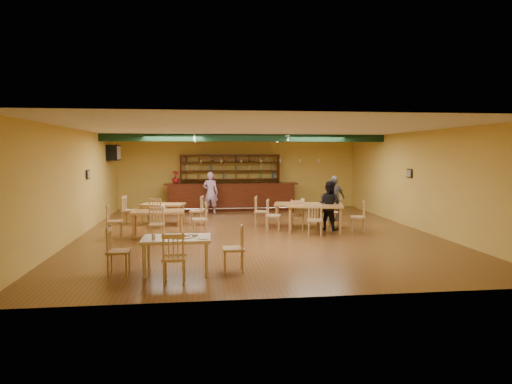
{
  "coord_description": "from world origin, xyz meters",
  "views": [
    {
      "loc": [
        -1.59,
        -12.97,
        2.35
      ],
      "look_at": [
        0.08,
        0.6,
        1.15
      ],
      "focal_mm": 31.45,
      "sensor_mm": 36.0,
      "label": 1
    }
  ],
  "objects": [
    {
      "name": "dining_table_b",
      "position": [
        1.48,
        1.0,
        0.37
      ],
      "size": [
        1.64,
        1.21,
        0.73
      ],
      "primitive_type": "cube",
      "rotation": [
        0.0,
        0.0,
        -0.24
      ],
      "color": "#B0763E",
      "rests_on": "ground"
    },
    {
      "name": "ceiling_beam",
      "position": [
        0.0,
        2.8,
        2.87
      ],
      "size": [
        10.0,
        0.3,
        0.25
      ],
      "primitive_type": "cube",
      "color": "black",
      "rests_on": "ceiling"
    },
    {
      "name": "parmesan_shaker",
      "position": [
        -2.5,
        -4.38,
        0.76
      ],
      "size": [
        0.08,
        0.08,
        0.11
      ],
      "primitive_type": "cylinder",
      "rotation": [
        0.0,
        0.0,
        -0.02
      ],
      "color": "#EAE5C6",
      "rests_on": "near_table"
    },
    {
      "name": "poinsettia",
      "position": [
        -2.6,
        5.15,
        1.38
      ],
      "size": [
        0.36,
        0.36,
        0.5
      ],
      "primitive_type": "imported",
      "rotation": [
        0.0,
        0.0,
        0.35
      ],
      "color": "#A30F1A",
      "rests_on": "bar_counter"
    },
    {
      "name": "pizza_server",
      "position": [
        -1.84,
        -4.19,
        0.72
      ],
      "size": [
        0.3,
        0.28,
        0.0
      ],
      "primitive_type": "cube",
      "rotation": [
        0.0,
        0.0,
        -0.74
      ],
      "color": "silver",
      "rests_on": "pizza_tray"
    },
    {
      "name": "patron_right_a",
      "position": [
        2.28,
        0.2,
        0.75
      ],
      "size": [
        0.91,
        0.92,
        1.5
      ],
      "primitive_type": "imported",
      "rotation": [
        0.0,
        0.0,
        2.3
      ],
      "color": "black",
      "rests_on": "ground"
    },
    {
      "name": "bar_counter",
      "position": [
        -0.37,
        5.15,
        0.56
      ],
      "size": [
        5.36,
        0.85,
        1.13
      ],
      "primitive_type": "cube",
      "color": "#36140A",
      "rests_on": "ground"
    },
    {
      "name": "picture_right",
      "position": [
        4.97,
        0.5,
        1.7
      ],
      "size": [
        0.04,
        0.34,
        0.28
      ],
      "primitive_type": "cube",
      "color": "black",
      "rests_on": "wall_right"
    },
    {
      "name": "track_rail_right",
      "position": [
        1.4,
        3.4,
        2.94
      ],
      "size": [
        0.05,
        2.5,
        0.05
      ],
      "primitive_type": "cube",
      "color": "silver",
      "rests_on": "ceiling"
    },
    {
      "name": "dining_table_d",
      "position": [
        1.79,
        0.01,
        0.41
      ],
      "size": [
        1.82,
        1.36,
        0.81
      ],
      "primitive_type": "cube",
      "rotation": [
        0.0,
        0.0,
        -0.26
      ],
      "color": "#B0763E",
      "rests_on": "ground"
    },
    {
      "name": "napkin_stack",
      "position": [
        -1.75,
        -4.05,
        0.72
      ],
      "size": [
        0.22,
        0.18,
        0.03
      ],
      "primitive_type": "cube",
      "rotation": [
        0.0,
        0.0,
        -0.16
      ],
      "color": "white",
      "rests_on": "near_table"
    },
    {
      "name": "pizza_tray",
      "position": [
        -1.98,
        -4.24,
        0.71
      ],
      "size": [
        0.53,
        0.53,
        0.01
      ],
      "primitive_type": "cylinder",
      "rotation": [
        0.0,
        0.0,
        -0.42
      ],
      "color": "silver",
      "rests_on": "near_table"
    },
    {
      "name": "track_rail_left",
      "position": [
        -1.8,
        3.4,
        2.94
      ],
      "size": [
        0.05,
        2.5,
        0.05
      ],
      "primitive_type": "cube",
      "color": "silver",
      "rests_on": "ceiling"
    },
    {
      "name": "near_table",
      "position": [
        -2.08,
        -4.24,
        0.35
      ],
      "size": [
        1.33,
        0.87,
        0.71
      ],
      "primitive_type": "cube",
      "rotation": [
        0.0,
        0.0,
        -0.02
      ],
      "color": "#D0AF8B",
      "rests_on": "ground"
    },
    {
      "name": "patron_bar",
      "position": [
        -1.23,
        4.33,
        0.81
      ],
      "size": [
        0.67,
        0.52,
        1.62
      ],
      "primitive_type": "imported",
      "rotation": [
        0.0,
        0.0,
        2.89
      ],
      "color": "#994FAC",
      "rests_on": "ground"
    },
    {
      "name": "side_plate",
      "position": [
        -1.56,
        -4.43,
        0.71
      ],
      "size": [
        0.22,
        0.22,
        0.01
      ],
      "primitive_type": "cylinder",
      "rotation": [
        0.0,
        0.0,
        -0.02
      ],
      "color": "white",
      "rests_on": "near_table"
    },
    {
      "name": "patron_right_b",
      "position": [
        2.99,
        2.01,
        0.77
      ],
      "size": [
        0.98,
        0.74,
        1.55
      ],
      "primitive_type": "imported",
      "rotation": [
        0.0,
        0.0,
        3.6
      ],
      "color": "slate",
      "rests_on": "ground"
    },
    {
      "name": "ac_unit",
      "position": [
        -4.8,
        4.2,
        2.35
      ],
      "size": [
        0.34,
        0.7,
        0.48
      ],
      "primitive_type": "cube",
      "color": "silver",
      "rests_on": "wall_left"
    },
    {
      "name": "dining_table_c",
      "position": [
        -2.81,
        -0.25,
        0.36
      ],
      "size": [
        1.5,
        0.95,
        0.73
      ],
      "primitive_type": "cube",
      "rotation": [
        0.0,
        0.0,
        0.06
      ],
      "color": "#B0763E",
      "rests_on": "ground"
    },
    {
      "name": "dining_table_a",
      "position": [
        -2.85,
        1.89,
        0.34
      ],
      "size": [
        1.5,
        1.08,
        0.68
      ],
      "primitive_type": "cube",
      "rotation": [
        0.0,
        0.0,
        -0.2
      ],
      "color": "#B0763E",
      "rests_on": "ground"
    },
    {
      "name": "picture_left",
      "position": [
        -4.97,
        1.0,
        1.7
      ],
      "size": [
        0.04,
        0.34,
        0.28
      ],
      "primitive_type": "cube",
      "color": "black",
      "rests_on": "wall_left"
    },
    {
      "name": "back_bar_hutch",
      "position": [
        -0.37,
        5.78,
        1.14
      ],
      "size": [
        4.14,
        0.4,
        2.28
      ],
      "primitive_type": "cube",
      "color": "#36140A",
      "rests_on": "ground"
    },
    {
      "name": "floor",
      "position": [
        0.0,
        0.0,
        0.0
      ],
      "size": [
        12.0,
        12.0,
        0.0
      ],
      "primitive_type": "plane",
      "color": "brown",
      "rests_on": "ground"
    }
  ]
}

